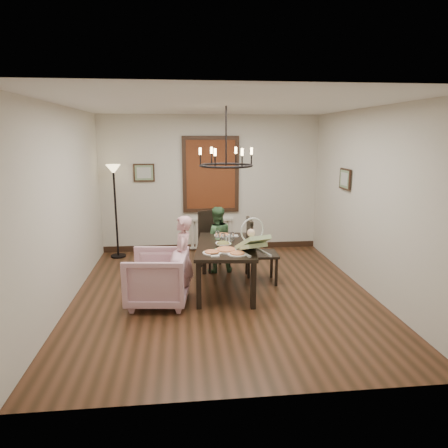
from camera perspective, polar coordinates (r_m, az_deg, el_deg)
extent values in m
cube|color=#532F1C|center=(6.23, -0.11, -9.96)|extent=(4.50, 5.00, 0.01)
cube|color=white|center=(5.77, -0.12, 16.66)|extent=(4.50, 5.00, 0.01)
cube|color=beige|center=(8.31, -1.91, 5.73)|extent=(4.50, 0.01, 2.80)
cube|color=beige|center=(6.04, -21.87, 2.25)|extent=(0.01, 5.00, 2.80)
cube|color=beige|center=(6.47, 20.14, 3.01)|extent=(0.01, 5.00, 2.80)
cube|color=black|center=(6.19, 0.28, -3.17)|extent=(1.05, 1.65, 0.05)
cube|color=black|center=(5.63, -3.63, -8.77)|extent=(0.07, 0.07, 0.68)
cube|color=black|center=(6.99, -2.87, -4.46)|extent=(0.07, 0.07, 0.68)
cube|color=black|center=(5.63, 4.22, -8.77)|extent=(0.07, 0.07, 0.68)
cube|color=black|center=(7.00, 3.39, -4.46)|extent=(0.07, 0.07, 0.68)
imported|color=#CA9BA3|center=(5.84, -9.53, -7.63)|extent=(0.95, 0.93, 0.78)
imported|color=#D09398|center=(5.97, -5.90, -5.78)|extent=(0.27, 0.39, 1.03)
imported|color=#3A5F38|center=(7.08, -1.07, -3.00)|extent=(0.50, 0.41, 0.98)
imported|color=white|center=(6.06, -0.12, -2.93)|extent=(0.28, 0.28, 0.07)
cylinder|color=tan|center=(5.82, 0.28, -3.74)|extent=(0.31, 0.31, 0.04)
cylinder|color=silver|center=(6.29, -0.12, -2.00)|extent=(0.07, 0.07, 0.14)
cube|color=brown|center=(8.25, -1.90, 7.07)|extent=(1.00, 0.03, 1.40)
cube|color=black|center=(8.27, -11.36, 7.20)|extent=(0.42, 0.03, 0.36)
cube|color=black|center=(7.23, 16.90, 6.17)|extent=(0.03, 0.42, 0.36)
torus|color=black|center=(5.97, 0.29, 8.36)|extent=(0.80, 0.80, 0.04)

